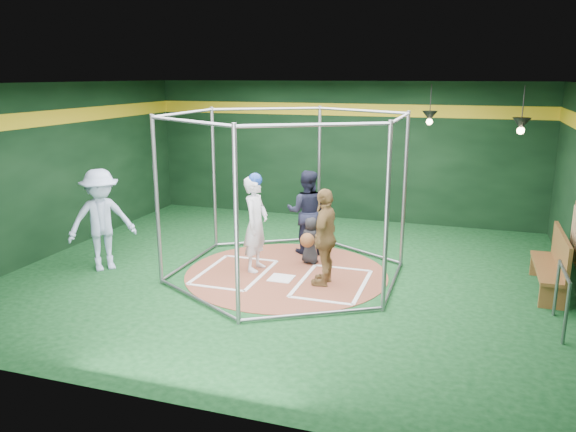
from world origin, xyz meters
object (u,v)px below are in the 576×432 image
(umpire, at_px, (307,212))
(dugout_bench, at_px, (554,262))
(batter_figure, at_px, (256,223))
(visitor_leopard, at_px, (325,237))

(umpire, relative_size, dugout_bench, 0.97)
(batter_figure, xyz_separation_m, visitor_leopard, (1.43, -0.31, -0.06))
(batter_figure, distance_m, umpire, 1.48)
(visitor_leopard, height_order, umpire, umpire)
(visitor_leopard, bearing_deg, dugout_bench, 104.10)
(batter_figure, bearing_deg, visitor_leopard, -12.40)
(visitor_leopard, bearing_deg, umpire, -152.40)
(dugout_bench, bearing_deg, batter_figure, -174.03)
(umpire, xyz_separation_m, dugout_bench, (4.64, -0.80, -0.35))
(umpire, height_order, dugout_bench, umpire)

